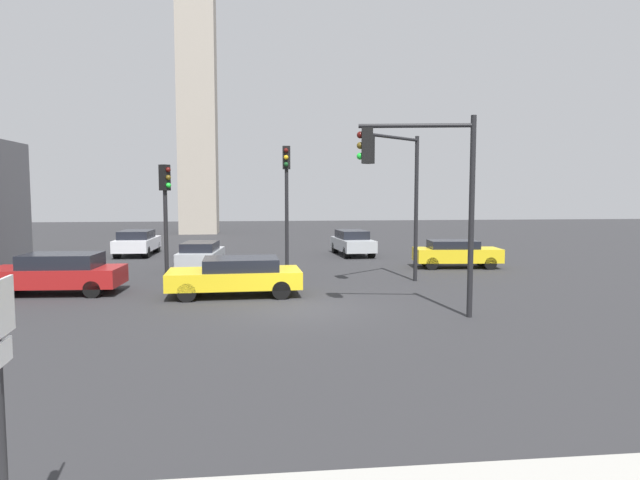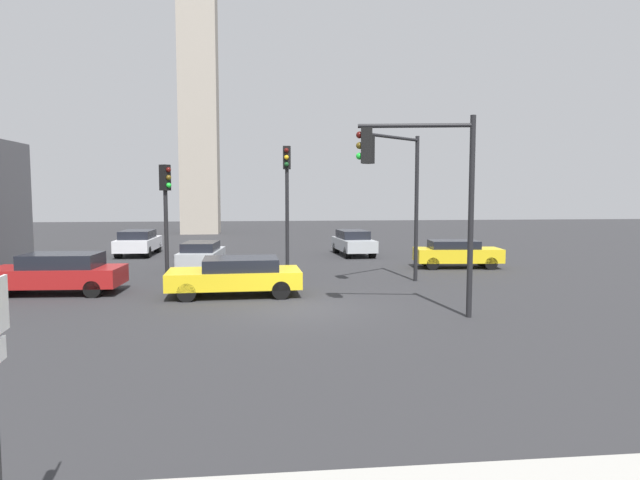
# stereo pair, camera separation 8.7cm
# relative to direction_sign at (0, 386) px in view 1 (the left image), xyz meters

# --- Properties ---
(ground_plane) EXTENTS (108.44, 108.44, 0.00)m
(ground_plane) POSITION_rel_direction_sign_xyz_m (3.62, 11.66, -1.82)
(ground_plane) COLOR #2D2D30
(direction_sign) EXTENTS (0.15, 0.64, 2.75)m
(direction_sign) POSITION_rel_direction_sign_xyz_m (0.00, 0.00, 0.00)
(direction_sign) COLOR black
(direction_sign) RESTS_ON ground_plane
(traffic_light_0) EXTENTS (0.48, 0.45, 4.68)m
(traffic_light_0) POSITION_rel_direction_sign_xyz_m (-1.21, 16.92, 1.46)
(traffic_light_0) COLOR black
(traffic_light_0) RESTS_ON ground_plane
(traffic_light_1) EXTENTS (2.72, 2.38, 5.85)m
(traffic_light_1) POSITION_rel_direction_sign_xyz_m (7.59, 15.61, 2.38)
(traffic_light_1) COLOR black
(traffic_light_1) RESTS_ON ground_plane
(traffic_light_2) EXTENTS (0.36, 0.48, 5.62)m
(traffic_light_2) POSITION_rel_direction_sign_xyz_m (3.62, 19.10, 2.07)
(traffic_light_2) COLOR black
(traffic_light_2) RESTS_ON ground_plane
(traffic_light_3) EXTENTS (3.31, 0.77, 5.76)m
(traffic_light_3) POSITION_rel_direction_sign_xyz_m (7.01, 10.20, 2.24)
(traffic_light_3) COLOR black
(traffic_light_3) RESTS_ON ground_plane
(car_0) EXTENTS (1.99, 4.04, 1.31)m
(car_0) POSITION_rel_direction_sign_xyz_m (-0.30, 20.91, -1.12)
(car_0) COLOR #ADB2B7
(car_0) RESTS_ON ground_plane
(car_1) EXTENTS (2.07, 4.24, 1.43)m
(car_1) POSITION_rel_direction_sign_xyz_m (7.76, 26.08, -1.07)
(car_1) COLOR #ADB2B7
(car_1) RESTS_ON ground_plane
(car_2) EXTENTS (4.16, 1.96, 1.32)m
(car_2) POSITION_rel_direction_sign_xyz_m (11.80, 20.28, -1.12)
(car_2) COLOR yellow
(car_2) RESTS_ON ground_plane
(car_3) EXTENTS (1.96, 4.27, 1.45)m
(car_3) POSITION_rel_direction_sign_xyz_m (-4.54, 27.37, -1.05)
(car_3) COLOR silver
(car_3) RESTS_ON ground_plane
(car_4) EXTENTS (4.65, 2.27, 1.33)m
(car_4) POSITION_rel_direction_sign_xyz_m (1.59, 14.14, -1.11)
(car_4) COLOR yellow
(car_4) RESTS_ON ground_plane
(car_5) EXTENTS (4.62, 2.14, 1.44)m
(car_5) POSITION_rel_direction_sign_xyz_m (-4.74, 15.17, -1.07)
(car_5) COLOR maroon
(car_5) RESTS_ON ground_plane
(skyline_tower) EXTENTS (3.24, 3.24, 37.49)m
(skyline_tower) POSITION_rel_direction_sign_xyz_m (-2.82, 44.89, 16.92)
(skyline_tower) COLOR #A89E8E
(skyline_tower) RESTS_ON ground_plane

